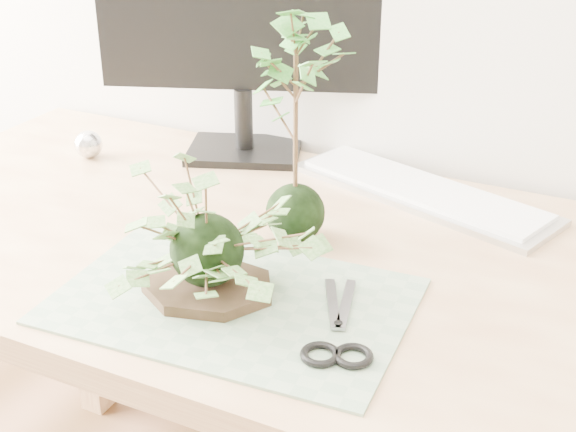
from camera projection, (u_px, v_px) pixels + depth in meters
The scene contains 9 objects.
desk at pixel (336, 312), 1.16m from camera, with size 1.60×0.70×0.74m.
cutting_mat at pixel (233, 301), 1.02m from camera, with size 0.44×0.30×0.00m, color gray.
stone_dish at pixel (209, 287), 1.03m from camera, with size 0.18×0.18×0.01m, color black.
ivy_kokedama at pixel (205, 218), 0.99m from camera, with size 0.29×0.29×0.19m.
maple_kokedama at pixel (296, 71), 1.07m from camera, with size 0.24×0.24×0.36m.
keyboard at pixel (422, 191), 1.31m from camera, with size 0.47×0.27×0.02m.
monitor at pixel (243, 13), 1.37m from camera, with size 0.48×0.22×0.45m.
foil_ball at pixel (88, 144), 1.46m from camera, with size 0.05×0.05×0.05m, color white.
scissors at pixel (329, 341), 0.93m from camera, with size 0.10×0.20×0.01m.
Camera 1 is at (0.40, 0.32, 1.29)m, focal length 50.00 mm.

